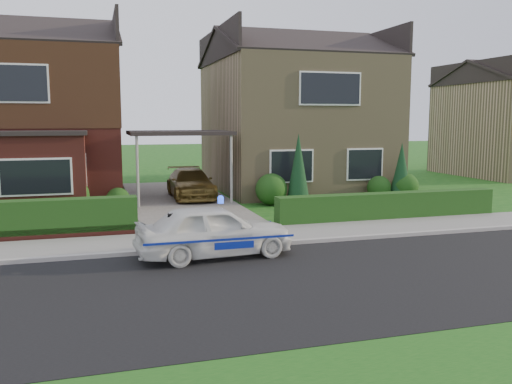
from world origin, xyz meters
name	(u,v)px	position (x,y,z in m)	size (l,w,h in m)	color
ground	(265,285)	(0.00, 0.00, 0.00)	(120.00, 120.00, 0.00)	#154A13
road	(265,285)	(0.00, 0.00, 0.00)	(60.00, 6.00, 0.02)	black
kerb	(229,247)	(0.00, 3.05, 0.06)	(60.00, 0.16, 0.12)	#9E9993
sidewalk	(219,238)	(0.00, 4.10, 0.05)	(60.00, 2.00, 0.10)	slate
driveway	(180,201)	(0.00, 11.00, 0.06)	(3.80, 12.00, 0.12)	#666059
house_left	(24,104)	(-5.78, 13.90, 3.81)	(7.50, 9.53, 7.25)	maroon
house_right	(294,109)	(5.80, 13.99, 3.66)	(7.50, 8.06, 7.25)	#927F59
carport_link	(179,134)	(0.00, 10.95, 2.66)	(3.80, 3.00, 2.77)	black
hedge_right	(388,220)	(5.80, 5.35, 0.00)	(7.50, 0.55, 0.80)	black
shrub_left_mid	(69,196)	(-4.00, 9.30, 0.66)	(1.32, 1.32, 1.32)	black
shrub_left_near	(118,199)	(-2.40, 9.60, 0.42)	(0.84, 0.84, 0.84)	black
shrub_right_near	(271,189)	(3.20, 9.40, 0.60)	(1.20, 1.20, 1.20)	black
shrub_right_mid	(379,188)	(7.80, 9.50, 0.48)	(0.96, 0.96, 0.96)	black
shrub_right_far	(405,186)	(8.80, 9.20, 0.54)	(1.08, 1.08, 1.08)	black
conifer_a	(298,171)	(4.20, 9.20, 1.30)	(0.90, 0.90, 2.60)	black
conifer_b	(401,173)	(8.60, 9.20, 1.10)	(0.90, 0.90, 2.20)	black
police_car	(214,231)	(-0.51, 2.40, 0.62)	(3.36, 3.77, 1.41)	silver
driveway_car	(191,183)	(0.48, 11.40, 0.69)	(1.59, 3.92, 1.14)	brown
potted_plant_b	(52,213)	(-4.44, 7.70, 0.37)	(0.41, 0.33, 0.74)	gray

